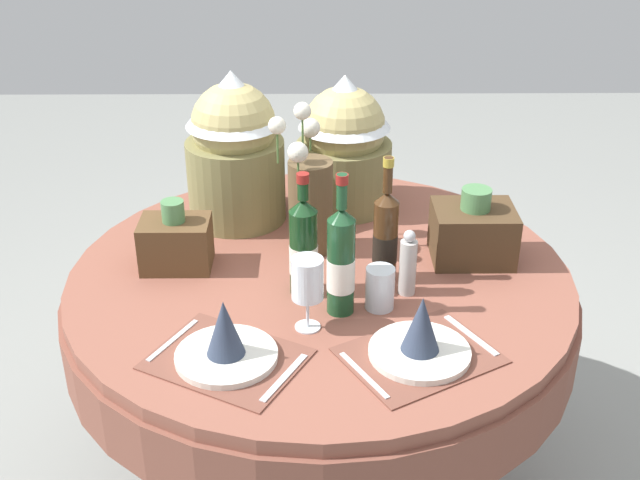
# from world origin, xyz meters

# --- Properties ---
(ground) EXTENTS (8.00, 8.00, 0.00)m
(ground) POSITION_xyz_m (0.00, 0.00, 0.00)
(ground) COLOR gray
(dining_table) EXTENTS (1.42, 1.42, 0.75)m
(dining_table) POSITION_xyz_m (0.00, 0.00, 0.61)
(dining_table) COLOR brown
(dining_table) RESTS_ON ground
(place_setting_left) EXTENTS (0.42, 0.39, 0.16)m
(place_setting_left) POSITION_xyz_m (-0.22, -0.41, 0.80)
(place_setting_left) COLOR brown
(place_setting_left) RESTS_ON dining_table
(place_setting_right) EXTENTS (0.42, 0.39, 0.16)m
(place_setting_right) POSITION_xyz_m (0.23, -0.40, 0.80)
(place_setting_right) COLOR brown
(place_setting_right) RESTS_ON dining_table
(flower_vase) EXTENTS (0.18, 0.21, 0.44)m
(flower_vase) POSITION_xyz_m (-0.03, 0.13, 0.91)
(flower_vase) COLOR brown
(flower_vase) RESTS_ON dining_table
(wine_bottle_left) EXTENTS (0.07, 0.07, 0.36)m
(wine_bottle_left) POSITION_xyz_m (0.17, -0.04, 0.88)
(wine_bottle_left) COLOR #422814
(wine_bottle_left) RESTS_ON dining_table
(wine_bottle_centre) EXTENTS (0.08, 0.08, 0.34)m
(wine_bottle_centre) POSITION_xyz_m (-0.04, -0.11, 0.88)
(wine_bottle_centre) COLOR #143819
(wine_bottle_centre) RESTS_ON dining_table
(wine_bottle_right) EXTENTS (0.07, 0.07, 0.38)m
(wine_bottle_right) POSITION_xyz_m (0.05, -0.20, 0.89)
(wine_bottle_right) COLOR #194223
(wine_bottle_right) RESTS_ON dining_table
(wine_glass_left) EXTENTS (0.08, 0.08, 0.19)m
(wine_glass_left) POSITION_xyz_m (-0.03, -0.28, 0.89)
(wine_glass_left) COLOR silver
(wine_glass_left) RESTS_ON dining_table
(tumbler_near_right) EXTENTS (0.07, 0.07, 0.11)m
(tumbler_near_right) POSITION_xyz_m (0.15, -0.19, 0.81)
(tumbler_near_right) COLOR silver
(tumbler_near_right) RESTS_ON dining_table
(pepper_mill) EXTENTS (0.05, 0.05, 0.18)m
(pepper_mill) POSITION_xyz_m (0.23, -0.11, 0.83)
(pepper_mill) COLOR #B7B2AD
(pepper_mill) RESTS_ON dining_table
(gift_tub_back_left) EXTENTS (0.30, 0.30, 0.47)m
(gift_tub_back_left) POSITION_xyz_m (-0.26, 0.34, 1.00)
(gift_tub_back_left) COLOR olive
(gift_tub_back_left) RESTS_ON dining_table
(gift_tub_back_centre) EXTENTS (0.30, 0.30, 0.43)m
(gift_tub_back_centre) POSITION_xyz_m (0.08, 0.43, 0.98)
(gift_tub_back_centre) COLOR olive
(gift_tub_back_centre) RESTS_ON dining_table
(woven_basket_side_left) EXTENTS (0.19, 0.14, 0.20)m
(woven_basket_side_left) POSITION_xyz_m (-0.40, 0.03, 0.83)
(woven_basket_side_left) COLOR brown
(woven_basket_side_left) RESTS_ON dining_table
(woven_basket_side_right) EXTENTS (0.23, 0.19, 0.21)m
(woven_basket_side_right) POSITION_xyz_m (0.43, 0.08, 0.83)
(woven_basket_side_right) COLOR #47331E
(woven_basket_side_right) RESTS_ON dining_table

